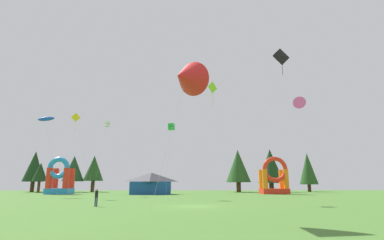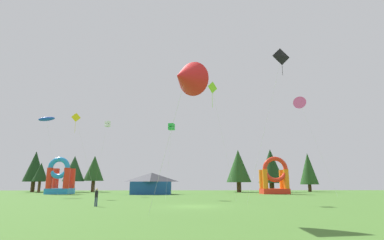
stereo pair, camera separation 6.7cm
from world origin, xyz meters
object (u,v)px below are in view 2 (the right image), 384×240
object	(u,v)px
kite_pink_delta	(300,104)
person_near_camera	(96,196)
kite_yellow_diamond	(76,119)
inflatable_orange_dome	(60,180)
kite_white_box	(108,124)
inflatable_yellow_castle	(275,180)
kite_black_diamond	(282,57)
kite_lime_diamond	(212,89)
festival_tent	(151,183)
kite_blue_parafoil	(47,119)
kite_green_box	(171,127)
kite_red_delta	(186,77)

from	to	relation	value
kite_pink_delta	person_near_camera	size ratio (longest dim) A/B	10.04
kite_yellow_diamond	inflatable_orange_dome	size ratio (longest dim) A/B	1.78
kite_white_box	kite_yellow_diamond	size ratio (longest dim) A/B	1.05
inflatable_yellow_castle	inflatable_orange_dome	xyz separation A→B (m)	(-40.86, 0.94, -0.00)
kite_pink_delta	kite_black_diamond	size ratio (longest dim) A/B	1.05
person_near_camera	inflatable_yellow_castle	world-z (taller)	inflatable_yellow_castle
kite_black_diamond	kite_lime_diamond	bearing A→B (deg)	130.71
kite_yellow_diamond	inflatable_yellow_castle	xyz separation A→B (m)	(33.96, 12.52, -8.99)
kite_lime_diamond	inflatable_yellow_castle	distance (m)	28.48
festival_tent	inflatable_yellow_castle	bearing A→B (deg)	2.73
kite_blue_parafoil	festival_tent	distance (m)	21.18
kite_lime_diamond	kite_green_box	bearing A→B (deg)	128.43
kite_yellow_diamond	person_near_camera	xyz separation A→B (m)	(8.62, -17.16, -10.70)
kite_black_diamond	inflatable_orange_dome	world-z (taller)	kite_black_diamond
kite_red_delta	inflatable_yellow_castle	world-z (taller)	kite_red_delta
kite_lime_diamond	inflatable_yellow_castle	xyz separation A→B (m)	(14.15, 22.26, -10.73)
kite_lime_diamond	person_near_camera	world-z (taller)	kite_lime_diamond
inflatable_orange_dome	kite_yellow_diamond	bearing A→B (deg)	-62.84
kite_yellow_diamond	festival_tent	world-z (taller)	kite_yellow_diamond
kite_pink_delta	person_near_camera	distance (m)	35.81
kite_blue_parafoil	inflatable_orange_dome	xyz separation A→B (m)	(-0.50, 9.09, -9.82)
person_near_camera	inflatable_yellow_castle	distance (m)	39.06
festival_tent	person_near_camera	bearing A→B (deg)	-93.94
kite_black_diamond	kite_yellow_diamond	size ratio (longest dim) A/B	1.24
kite_blue_parafoil	inflatable_orange_dome	distance (m)	13.40
kite_green_box	inflatable_yellow_castle	world-z (taller)	kite_green_box
kite_pink_delta	person_near_camera	bearing A→B (deg)	-144.89
person_near_camera	inflatable_orange_dome	bearing A→B (deg)	123.66
kite_green_box	inflatable_yellow_castle	distance (m)	25.94
kite_red_delta	inflatable_yellow_castle	bearing A→B (deg)	65.70
kite_black_diamond	person_near_camera	size ratio (longest dim) A/B	9.60
kite_yellow_diamond	inflatable_yellow_castle	world-z (taller)	kite_yellow_diamond
kite_lime_diamond	inflatable_orange_dome	distance (m)	36.98
inflatable_orange_dome	kite_lime_diamond	bearing A→B (deg)	-40.98
kite_black_diamond	kite_red_delta	size ratio (longest dim) A/B	1.52
kite_lime_diamond	festival_tent	bearing A→B (deg)	113.55
kite_green_box	kite_red_delta	world-z (taller)	kite_green_box
kite_green_box	person_near_camera	world-z (taller)	kite_green_box
kite_green_box	kite_pink_delta	bearing A→B (deg)	13.71
kite_red_delta	kite_yellow_diamond	distance (m)	31.23
kite_black_diamond	festival_tent	size ratio (longest dim) A/B	2.10
inflatable_yellow_castle	person_near_camera	bearing A→B (deg)	-130.48
kite_white_box	inflatable_yellow_castle	size ratio (longest dim) A/B	1.84
kite_red_delta	kite_yellow_diamond	xyz separation A→B (m)	(-16.36, 26.43, 2.98)
person_near_camera	festival_tent	xyz separation A→B (m)	(1.97, 28.57, 1.02)
kite_pink_delta	kite_lime_diamond	world-z (taller)	kite_pink_delta
inflatable_orange_dome	inflatable_yellow_castle	bearing A→B (deg)	-1.32
kite_blue_parafoil	festival_tent	bearing A→B (deg)	22.50
kite_lime_diamond	kite_blue_parafoil	bearing A→B (deg)	151.71
kite_pink_delta	kite_blue_parafoil	bearing A→B (deg)	176.57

